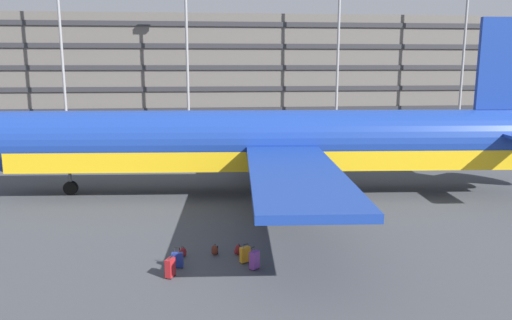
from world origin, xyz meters
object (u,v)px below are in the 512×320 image
at_px(suitcase_scuffed, 245,254).
at_px(backpack_laid_flat, 215,250).
at_px(backpack_upright, 183,252).
at_px(suitcase_small, 254,260).
at_px(suitcase_navy, 177,260).
at_px(suitcase_purple, 170,268).
at_px(backpack_silver, 238,250).
at_px(airliner, 271,143).

bearing_deg(suitcase_scuffed, backpack_laid_flat, 142.77).
distance_m(suitcase_scuffed, backpack_upright, 2.86).
distance_m(suitcase_small, suitcase_scuffed, 0.81).
xyz_separation_m(suitcase_small, suitcase_navy, (-3.20, 0.49, -0.06)).
relative_size(suitcase_purple, backpack_upright, 1.88).
relative_size(backpack_upright, backpack_silver, 0.90).
xyz_separation_m(airliner, backpack_upright, (-5.30, -10.67, -3.14)).
height_order(airliner, suitcase_scuffed, airliner).
bearing_deg(suitcase_navy, suitcase_purple, -103.86).
relative_size(suitcase_purple, backpack_silver, 1.69).
distance_m(airliner, backpack_silver, 11.52).
bearing_deg(backpack_laid_flat, backpack_upright, -178.43).
bearing_deg(backpack_silver, airliner, 75.06).
height_order(backpack_laid_flat, backpack_silver, backpack_silver).
bearing_deg(suitcase_small, airliner, 79.60).
bearing_deg(suitcase_purple, backpack_upright, 79.30).
height_order(suitcase_navy, backpack_silver, suitcase_navy).
bearing_deg(suitcase_purple, airliner, 66.00).
relative_size(suitcase_purple, suitcase_navy, 1.01).
bearing_deg(airliner, suitcase_purple, -114.00).
distance_m(backpack_laid_flat, backpack_silver, 1.03).
xyz_separation_m(suitcase_scuffed, suitcase_navy, (-2.86, -0.25, -0.02)).
xyz_separation_m(suitcase_purple, backpack_upright, (0.40, 2.13, -0.21)).
bearing_deg(suitcase_scuffed, airliner, 77.37).
distance_m(airliner, suitcase_scuffed, 12.26).
relative_size(suitcase_scuffed, suitcase_navy, 0.98).
bearing_deg(backpack_upright, suitcase_navy, -98.15).
height_order(suitcase_scuffed, backpack_laid_flat, suitcase_scuffed).
bearing_deg(suitcase_small, backpack_laid_flat, 133.50).
distance_m(suitcase_purple, backpack_laid_flat, 2.83).
relative_size(airliner, suitcase_scuffed, 45.73).
bearing_deg(backpack_silver, suitcase_purple, -143.77).
height_order(suitcase_small, suitcase_purple, suitcase_small).
bearing_deg(backpack_silver, backpack_laid_flat, 175.23).
distance_m(suitcase_small, suitcase_navy, 3.24).
distance_m(suitcase_scuffed, suitcase_navy, 2.88).
height_order(suitcase_purple, suitcase_scuffed, suitcase_purple).
height_order(suitcase_scuffed, backpack_upright, suitcase_scuffed).
bearing_deg(airliner, suitcase_small, -100.40).
relative_size(airliner, suitcase_navy, 44.95).
relative_size(suitcase_small, backpack_upright, 2.00).
bearing_deg(suitcase_scuffed, backpack_upright, 160.77).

